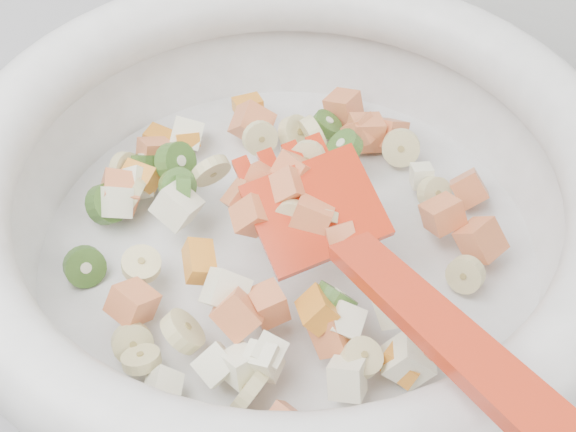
% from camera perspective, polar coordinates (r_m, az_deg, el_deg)
% --- Properties ---
extents(mixing_bowl, '(0.45, 0.41, 0.17)m').
position_cam_1_polar(mixing_bowl, '(0.49, 0.00, 1.05)').
color(mixing_bowl, '#BBBBB9').
rests_on(mixing_bowl, counter).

